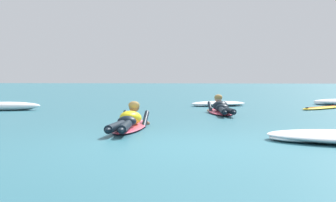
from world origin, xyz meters
The scene contains 6 objects.
ground_plane centered at (0.00, 10.00, 0.00)m, with size 120.00×120.00×0.00m, color #2D6B7A.
surfer_near centered at (-1.17, 1.97, 0.14)m, with size 0.62×2.74×0.55m.
surfer_far centered at (0.45, 5.91, 0.13)m, with size 0.91×2.64×0.54m.
drifting_surfboard centered at (3.47, 8.29, 0.03)m, with size 1.76×1.98×0.16m.
whitewater_front centered at (0.31, 9.36, 0.08)m, with size 2.13×1.70×0.16m.
whitewater_mid_left centered at (-5.77, 6.35, 0.12)m, with size 2.11×1.24×0.25m.
Camera 1 is at (0.61, -6.47, 0.95)m, focal length 50.43 mm.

